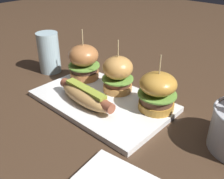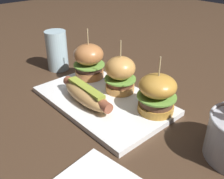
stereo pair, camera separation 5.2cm
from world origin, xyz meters
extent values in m
plane|color=#422D1E|center=(0.00, 0.00, 0.00)|extent=(3.00, 3.00, 0.00)
cube|color=white|center=(0.00, 0.00, 0.01)|extent=(0.35, 0.22, 0.01)
ellipsoid|color=tan|center=(-0.01, -0.04, 0.04)|extent=(0.18, 0.06, 0.04)
cylinder|color=brown|center=(-0.01, -0.04, 0.04)|extent=(0.18, 0.03, 0.02)
cube|color=olive|center=(-0.01, -0.04, 0.06)|extent=(0.13, 0.03, 0.01)
cylinder|color=#AF6D3C|center=(-0.12, 0.05, 0.02)|extent=(0.09, 0.09, 0.02)
cylinder|color=#3D281F|center=(-0.12, 0.05, 0.04)|extent=(0.08, 0.08, 0.02)
cylinder|color=#6B9E3D|center=(-0.12, 0.05, 0.05)|extent=(0.09, 0.09, 0.00)
ellipsoid|color=#AF6D3C|center=(-0.12, 0.05, 0.08)|extent=(0.09, 0.09, 0.06)
cylinder|color=tan|center=(-0.12, 0.05, 0.13)|extent=(0.00, 0.00, 0.06)
cylinder|color=#CB9049|center=(0.00, 0.06, 0.02)|extent=(0.08, 0.08, 0.02)
cylinder|color=#583120|center=(0.00, 0.06, 0.04)|extent=(0.07, 0.07, 0.01)
cylinder|color=#6B9E3D|center=(0.00, 0.06, 0.05)|extent=(0.08, 0.08, 0.00)
ellipsoid|color=#CB9049|center=(0.00, 0.06, 0.08)|extent=(0.08, 0.08, 0.06)
cylinder|color=tan|center=(0.00, 0.06, 0.13)|extent=(0.00, 0.00, 0.06)
cylinder|color=#C08833|center=(0.13, 0.06, 0.02)|extent=(0.09, 0.09, 0.02)
cylinder|color=brown|center=(0.13, 0.06, 0.04)|extent=(0.08, 0.08, 0.02)
cylinder|color=#6B9E3D|center=(0.13, 0.06, 0.05)|extent=(0.09, 0.09, 0.00)
ellipsoid|color=#C08833|center=(0.13, 0.06, 0.08)|extent=(0.09, 0.09, 0.05)
cylinder|color=tan|center=(0.13, 0.06, 0.12)|extent=(0.00, 0.00, 0.06)
cylinder|color=silver|center=(-0.26, 0.03, 0.06)|extent=(0.07, 0.07, 0.13)
camera|label=1|loc=(0.40, -0.40, 0.36)|focal=41.04mm
camera|label=2|loc=(0.44, -0.36, 0.36)|focal=41.04mm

